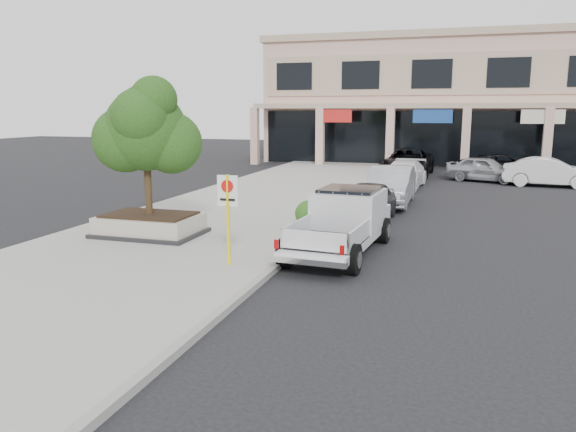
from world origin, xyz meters
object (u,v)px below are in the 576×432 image
object	(u,v)px
curb_car_b	(391,186)
lot_car_d	(504,167)
curb_car_a	(364,202)
lot_car_a	(485,169)
planter_tree	(152,130)
lot_car_b	(549,172)
pickup_truck	(340,223)
planter	(150,225)
curb_car_d	(408,162)
no_parking_sign	(228,207)
curb_car_c	(404,174)

from	to	relation	value
curb_car_b	lot_car_d	distance (m)	12.30
curb_car_a	lot_car_a	world-z (taller)	curb_car_a
planter_tree	lot_car_b	size ratio (longest dim) A/B	0.86
pickup_truck	planter	bearing A→B (deg)	-176.02
curb_car_d	lot_car_d	size ratio (longest dim) A/B	1.14
lot_car_b	curb_car_b	bearing A→B (deg)	143.48
planter	curb_car_d	distance (m)	20.86
pickup_truck	lot_car_d	xyz separation A→B (m)	(5.59, 20.07, -0.15)
no_parking_sign	lot_car_b	bearing A→B (deg)	63.09
planter	lot_car_b	distance (m)	22.11
curb_car_d	lot_car_a	xyz separation A→B (m)	(4.45, -1.53, -0.12)
lot_car_b	curb_car_d	bearing A→B (deg)	75.82
curb_car_b	lot_car_a	xyz separation A→B (m)	(4.12, 9.46, -0.10)
planter_tree	lot_car_a	distance (m)	21.19
planter	lot_car_a	distance (m)	21.22
curb_car_a	curb_car_b	xyz separation A→B (m)	(0.45, 4.00, 0.10)
planter_tree	curb_car_b	size ratio (longest dim) A/B	0.80
curb_car_b	pickup_truck	bearing A→B (deg)	-91.89
curb_car_c	planter_tree	bearing A→B (deg)	-109.61
curb_car_a	lot_car_a	bearing A→B (deg)	78.55
pickup_truck	no_parking_sign	bearing A→B (deg)	-129.61
pickup_truck	curb_car_a	distance (m)	4.97
curb_car_c	lot_car_d	bearing A→B (deg)	50.52
pickup_truck	lot_car_d	bearing A→B (deg)	78.41
planter	lot_car_a	bearing A→B (deg)	60.22
planter	lot_car_d	distance (m)	23.22
lot_car_b	planter	bearing A→B (deg)	146.39
curb_car_a	lot_car_a	size ratio (longest dim) A/B	1.00
curb_car_c	lot_car_a	xyz separation A→B (m)	(4.14, 3.92, 0.02)
planter_tree	curb_car_b	bearing A→B (deg)	54.50
lot_car_a	lot_car_d	size ratio (longest dim) A/B	0.79
curb_car_b	lot_car_b	distance (m)	11.12
no_parking_sign	lot_car_b	world-z (taller)	no_parking_sign
curb_car_b	lot_car_a	distance (m)	10.32
no_parking_sign	curb_car_d	xyz separation A→B (m)	(2.34, 22.41, -0.80)
no_parking_sign	curb_car_b	distance (m)	11.75
pickup_truck	curb_car_a	bearing A→B (deg)	95.50
curb_car_b	curb_car_c	distance (m)	5.54
no_parking_sign	curb_car_a	size ratio (longest dim) A/B	0.55
pickup_truck	curb_car_d	world-z (taller)	pickup_truck
planter_tree	no_parking_sign	xyz separation A→B (m)	(3.62, -2.61, -1.78)
planter	planter_tree	xyz separation A→B (m)	(0.13, 0.15, 2.94)
no_parking_sign	lot_car_b	size ratio (longest dim) A/B	0.49
planter	lot_car_b	world-z (taller)	lot_car_b
curb_car_d	lot_car_b	distance (m)	8.13
curb_car_d	lot_car_a	distance (m)	4.70
pickup_truck	lot_car_b	world-z (taller)	pickup_truck
no_parking_sign	curb_car_c	world-z (taller)	no_parking_sign
no_parking_sign	curb_car_d	size ratio (longest dim) A/B	0.38
no_parking_sign	curb_car_a	distance (m)	7.80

